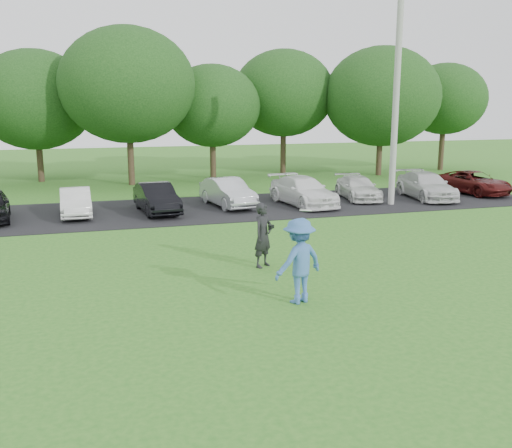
{
  "coord_description": "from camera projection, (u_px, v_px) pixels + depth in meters",
  "views": [
    {
      "loc": [
        -4.29,
        -11.08,
        4.54
      ],
      "look_at": [
        0.0,
        3.5,
        1.3
      ],
      "focal_mm": 40.0,
      "sensor_mm": 36.0,
      "label": 1
    }
  ],
  "objects": [
    {
      "name": "camera_bystander",
      "position": [
        263.0,
        235.0,
        15.93
      ],
      "size": [
        0.79,
        0.74,
        1.82
      ],
      "color": "black",
      "rests_on": "ground"
    },
    {
      "name": "parked_cars",
      "position": [
        220.0,
        194.0,
        24.83
      ],
      "size": [
        30.94,
        5.05,
        1.25
      ],
      "color": "#4A1018",
      "rests_on": "parking_lot"
    },
    {
      "name": "utility_pole",
      "position": [
        396.0,
        98.0,
        24.89
      ],
      "size": [
        0.28,
        0.28,
        9.46
      ],
      "primitive_type": "cylinder",
      "color": "#A3A39E",
      "rests_on": "ground"
    },
    {
      "name": "parking_lot",
      "position": [
        194.0,
        209.0,
        24.72
      ],
      "size": [
        32.0,
        6.5,
        0.03
      ],
      "primitive_type": "cube",
      "color": "black",
      "rests_on": "ground"
    },
    {
      "name": "ground",
      "position": [
        301.0,
        314.0,
        12.52
      ],
      "size": [
        100.0,
        100.0,
        0.0
      ],
      "primitive_type": "plane",
      "color": "#2C6F1F",
      "rests_on": "ground"
    },
    {
      "name": "frisbee_player",
      "position": [
        299.0,
        261.0,
        13.05
      ],
      "size": [
        1.46,
        1.13,
        2.24
      ],
      "color": "#3D6BAE",
      "rests_on": "ground"
    },
    {
      "name": "tree_row",
      "position": [
        188.0,
        96.0,
        33.27
      ],
      "size": [
        42.39,
        9.85,
        8.64
      ],
      "color": "#38281C",
      "rests_on": "ground"
    }
  ]
}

